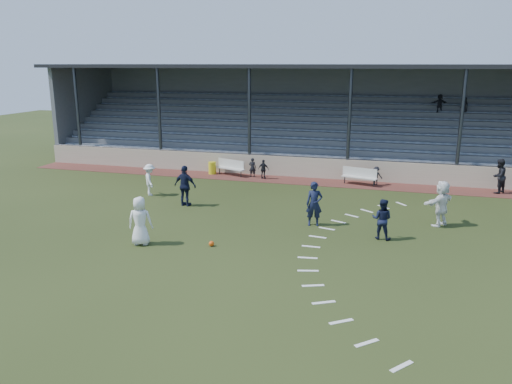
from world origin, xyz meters
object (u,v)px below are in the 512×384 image
Objects in this scene: bench_right at (359,175)px; football at (211,244)px; player_navy_lead at (314,204)px; official at (499,176)px; bench_left at (231,166)px; trash_bin at (212,168)px; player_white_lead at (140,221)px.

football is (-4.58, -11.44, -0.48)m from bench_right.
player_navy_lead reaches higher than official.
bench_right is at bearing 18.25° from bench_left.
trash_bin reaches higher than football.
official reaches higher than bench_right.
bench_right is at bearing 68.19° from football.
player_navy_lead is (5.93, 4.05, 0.01)m from player_white_lead.
bench_left is 0.99× the size of bench_right.
bench_right is (7.78, -0.38, 0.00)m from bench_left.
player_navy_lead is (-1.28, -7.91, 0.36)m from bench_right.
trash_bin is at bearing -95.27° from player_white_lead.
player_white_lead is at bearing -157.56° from player_navy_lead.
bench_left is at bearing 116.17° from player_navy_lead.
player_navy_lead is at bearing -6.75° from official.
football is at bearing -69.57° from trash_bin.
player_white_lead is at bearing -66.38° from bench_left.
bench_left and bench_right have the same top height.
bench_right reaches higher than football.
official is (14.40, 12.02, -0.00)m from player_white_lead.
bench_left reaches higher than football.
trash_bin is 12.62m from football.
official is at bearing 15.37° from bench_right.
player_white_lead is (-7.22, -11.96, 0.35)m from bench_right.
official is at bearing 19.78° from bench_left.
player_white_lead is at bearing -168.76° from football.
bench_right is 1.09× the size of player_white_lead.
trash_bin is at bearing -159.44° from bench_left.
player_navy_lead is (6.49, -8.29, 0.36)m from bench_left.
player_navy_lead is 11.62m from official.
player_navy_lead reaches higher than player_white_lead.
bench_left is 12.36m from player_white_lead.
bench_left is 9.98× the size of football.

